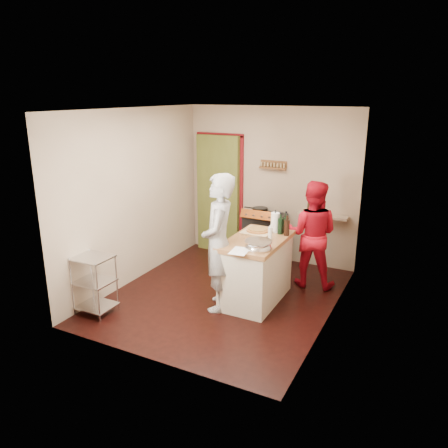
% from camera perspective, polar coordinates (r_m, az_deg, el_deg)
% --- Properties ---
extents(floor, '(3.50, 3.50, 0.00)m').
position_cam_1_polar(floor, '(6.36, -0.06, -9.35)').
color(floor, black).
rests_on(floor, ground).
extents(back_wall, '(3.00, 0.44, 2.60)m').
position_cam_1_polar(back_wall, '(7.77, 1.71, 4.38)').
color(back_wall, tan).
rests_on(back_wall, ground).
extents(left_wall, '(0.04, 3.50, 2.60)m').
position_cam_1_polar(left_wall, '(6.70, -11.60, 3.49)').
color(left_wall, tan).
rests_on(left_wall, ground).
extents(right_wall, '(0.04, 3.50, 2.60)m').
position_cam_1_polar(right_wall, '(5.41, 14.23, 0.15)').
color(right_wall, tan).
rests_on(right_wall, ground).
extents(ceiling, '(3.00, 3.50, 0.02)m').
position_cam_1_polar(ceiling, '(5.71, -0.07, 14.87)').
color(ceiling, white).
rests_on(ceiling, back_wall).
extents(stove, '(0.60, 0.63, 1.00)m').
position_cam_1_polar(stove, '(7.37, 5.31, -1.88)').
color(stove, black).
rests_on(stove, ground).
extents(wire_shelving, '(0.48, 0.40, 0.80)m').
position_cam_1_polar(wire_shelving, '(5.97, -16.59, -7.26)').
color(wire_shelving, silver).
rests_on(wire_shelving, ground).
extents(island, '(0.71, 1.30, 1.21)m').
position_cam_1_polar(island, '(6.07, 4.26, -5.76)').
color(island, '#B6AF9B').
rests_on(island, ground).
extents(person_stripe, '(0.65, 0.78, 1.84)m').
position_cam_1_polar(person_stripe, '(5.70, -0.72, -2.49)').
color(person_stripe, '#A6A7AB').
rests_on(person_stripe, ground).
extents(person_red, '(0.85, 0.70, 1.60)m').
position_cam_1_polar(person_red, '(6.56, 11.38, -1.30)').
color(person_red, '#A80B1B').
rests_on(person_red, ground).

